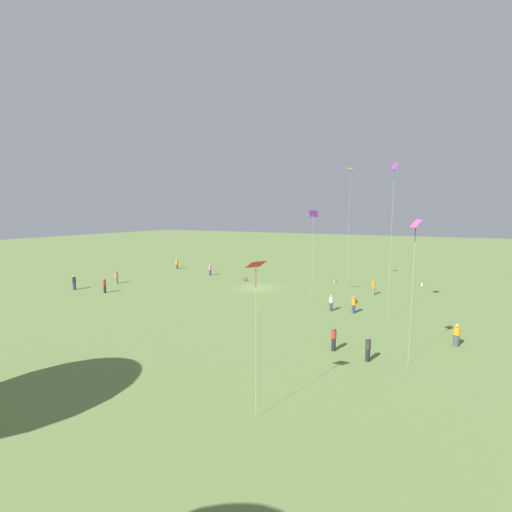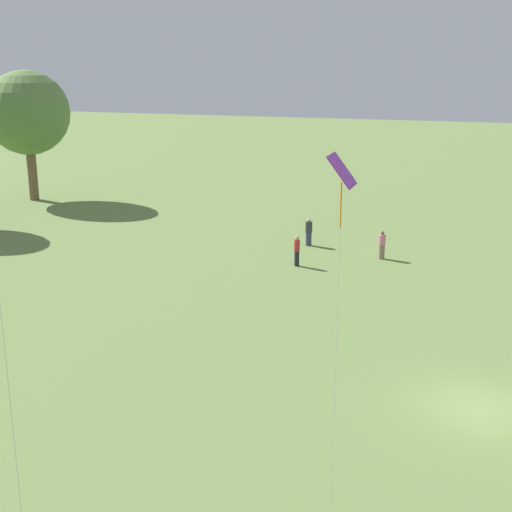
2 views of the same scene
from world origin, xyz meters
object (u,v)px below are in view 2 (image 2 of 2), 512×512
at_px(person_8, 309,232).
at_px(kite_4, 342,186).
at_px(person_1, 382,245).
at_px(person_0, 297,251).

relative_size(person_8, kite_4, 0.19).
xyz_separation_m(person_1, person_8, (1.72, 5.04, 0.04)).
bearing_deg(kite_4, person_1, 50.83).
bearing_deg(person_0, person_1, 51.40).
bearing_deg(kite_4, person_8, 60.29).
distance_m(person_0, person_8, 4.89).
bearing_deg(person_1, person_8, 51.06).
height_order(person_8, kite_4, kite_4).
relative_size(person_1, kite_4, 0.18).
height_order(person_1, person_8, person_8).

